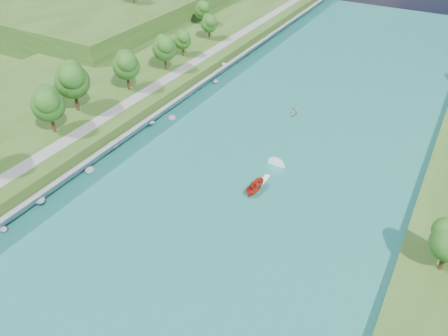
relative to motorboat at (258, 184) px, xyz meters
The scene contains 7 objects.
ground 15.85m from the motorboat, 100.83° to the right, with size 260.00×260.00×0.00m, color #2D5119.
river_water 5.43m from the motorboat, 123.74° to the left, with size 55.00×240.00×0.10m, color #1B6A5E.
berm_west 53.17m from the motorboat, behind, with size 45.00×240.00×3.50m, color #2D5119.
riprap_bank 29.05m from the motorboat, behind, with size 4.51×236.00×4.56m.
riverside_path 35.85m from the motorboat, behind, with size 3.00×200.00×0.10m, color gray.
motorboat is the anchor object (origin of this frame).
raft 28.16m from the motorboat, 99.83° to the left, with size 2.30×3.00×1.52m.
Camera 1 is at (27.32, -38.73, 46.76)m, focal length 35.00 mm.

